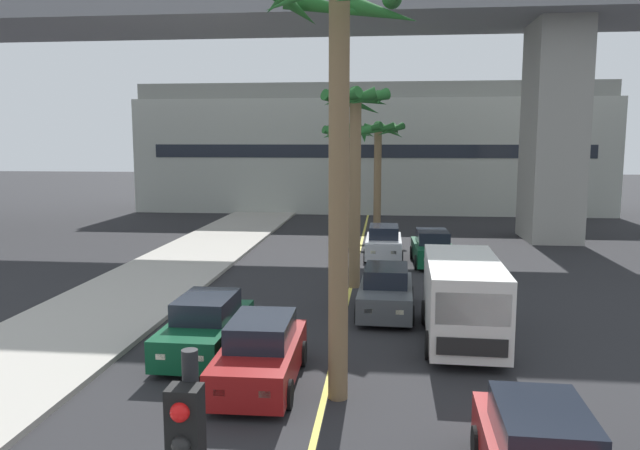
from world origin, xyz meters
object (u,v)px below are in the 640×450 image
at_px(car_queue_front, 261,354).
at_px(car_queue_fifth, 386,292).
at_px(car_queue_sixth, 384,243).
at_px(palm_tree_farthest_median, 378,145).
at_px(car_queue_second, 432,249).
at_px(delivery_van, 463,298).
at_px(palm_tree_mid_median, 340,69).
at_px(car_queue_third, 206,328).
at_px(traffic_light_median_far, 338,231).
at_px(palm_tree_far_median, 355,132).
at_px(palm_tree_near_median, 347,152).

distance_m(car_queue_front, car_queue_fifth, 6.95).
bearing_deg(car_queue_front, car_queue_sixth, 80.13).
bearing_deg(palm_tree_farthest_median, car_queue_fifth, -88.33).
xyz_separation_m(car_queue_second, delivery_van, (0.01, -11.17, 0.57)).
relative_size(car_queue_second, palm_tree_mid_median, 0.46).
xyz_separation_m(car_queue_third, traffic_light_median_far, (3.19, 4.66, 1.99)).
relative_size(palm_tree_mid_median, palm_tree_farthest_median, 1.32).
bearing_deg(car_queue_second, traffic_light_median_far, -114.48).
bearing_deg(car_queue_second, palm_tree_mid_median, -101.65).
bearing_deg(traffic_light_median_far, delivery_van, -38.17).
height_order(car_queue_front, car_queue_sixth, same).
height_order(car_queue_third, palm_tree_mid_median, palm_tree_mid_median).
bearing_deg(car_queue_third, car_queue_front, -45.06).
distance_m(car_queue_front, palm_tree_far_median, 11.29).
xyz_separation_m(car_queue_fifth, delivery_van, (2.15, -2.72, 0.57)).
relative_size(car_queue_second, car_queue_third, 1.01).
bearing_deg(palm_tree_far_median, traffic_light_median_far, -96.50).
relative_size(delivery_van, palm_tree_mid_median, 0.58).
relative_size(car_queue_third, traffic_light_median_far, 0.98).
bearing_deg(car_queue_sixth, car_queue_second, -31.47).
bearing_deg(car_queue_sixth, delivery_van, -79.78).
height_order(car_queue_sixth, traffic_light_median_far, traffic_light_median_far).
xyz_separation_m(car_queue_second, car_queue_third, (-6.93, -12.88, 0.00)).
distance_m(car_queue_sixth, delivery_van, 12.76).
relative_size(car_queue_fifth, delivery_van, 0.78).
bearing_deg(palm_tree_near_median, car_queue_front, -92.38).
xyz_separation_m(car_queue_sixth, palm_tree_farthest_median, (-0.45, 9.23, 4.71)).
height_order(car_queue_third, delivery_van, delivery_van).
bearing_deg(car_queue_second, palm_tree_far_median, -124.41).
height_order(car_queue_second, car_queue_sixth, same).
distance_m(car_queue_third, palm_tree_near_median, 17.81).
relative_size(delivery_van, palm_tree_far_median, 0.69).
xyz_separation_m(car_queue_sixth, palm_tree_near_median, (-2.02, 2.81, 4.34)).
bearing_deg(delivery_van, car_queue_sixth, 100.22).
bearing_deg(car_queue_fifth, car_queue_third, -137.24).
bearing_deg(car_queue_front, car_queue_fifth, 65.19).
relative_size(car_queue_sixth, traffic_light_median_far, 0.98).
distance_m(car_queue_fifth, traffic_light_median_far, 2.57).
bearing_deg(car_queue_third, palm_tree_near_median, 81.13).
relative_size(car_queue_second, palm_tree_far_median, 0.54).
xyz_separation_m(car_queue_front, palm_tree_near_median, (0.79, 18.94, 4.34)).
bearing_deg(palm_tree_farthest_median, traffic_light_median_far, -93.18).
bearing_deg(car_queue_front, palm_tree_far_median, 80.25).
relative_size(palm_tree_near_median, palm_tree_farthest_median, 0.96).
bearing_deg(car_queue_fifth, palm_tree_near_median, 99.56).
bearing_deg(palm_tree_far_median, car_queue_fifth, -70.87).
distance_m(car_queue_second, traffic_light_median_far, 9.25).
distance_m(car_queue_front, palm_tree_farthest_median, 25.91).
relative_size(car_queue_second, traffic_light_median_far, 0.99).
relative_size(car_queue_third, car_queue_fifth, 0.99).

